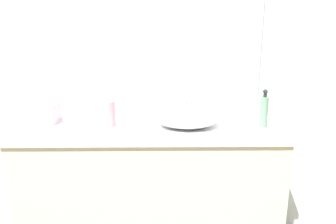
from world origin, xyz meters
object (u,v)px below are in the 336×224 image
object	(u,v)px
candle_jar	(91,120)
sink_basin	(187,117)
lotion_bottle	(109,113)
tissue_box	(46,112)
soap_dispenser	(264,111)

from	to	relation	value
candle_jar	sink_basin	bearing A→B (deg)	-9.51
lotion_bottle	tissue_box	size ratio (longest dim) A/B	1.01
soap_dispenser	tissue_box	bearing A→B (deg)	175.55
soap_dispenser	tissue_box	world-z (taller)	soap_dispenser
sink_basin	soap_dispenser	world-z (taller)	soap_dispenser
soap_dispenser	sink_basin	bearing A→B (deg)	178.61
soap_dispenser	tissue_box	size ratio (longest dim) A/B	1.38
soap_dispenser	candle_jar	xyz separation A→B (m)	(-1.01, 0.11, -0.08)
candle_jar	tissue_box	bearing A→B (deg)	-178.36
sink_basin	tissue_box	size ratio (longest dim) A/B	2.29
lotion_bottle	candle_jar	world-z (taller)	lotion_bottle
sink_basin	lotion_bottle	xyz separation A→B (m)	(-0.45, 0.02, 0.02)
tissue_box	sink_basin	bearing A→B (deg)	-6.04
soap_dispenser	lotion_bottle	bearing A→B (deg)	178.10
tissue_box	soap_dispenser	bearing A→B (deg)	-4.45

